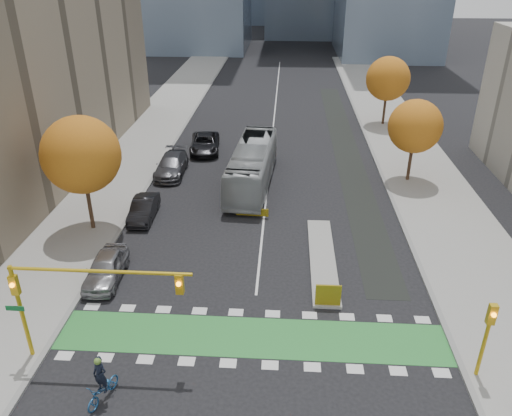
# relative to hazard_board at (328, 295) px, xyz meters

# --- Properties ---
(ground) EXTENTS (300.00, 300.00, 0.00)m
(ground) POSITION_rel_hazard_board_xyz_m (-4.00, -4.20, -0.80)
(ground) COLOR black
(ground) RESTS_ON ground
(sidewalk_west) EXTENTS (7.00, 120.00, 0.15)m
(sidewalk_west) POSITION_rel_hazard_board_xyz_m (-17.50, 15.80, -0.73)
(sidewalk_west) COLOR gray
(sidewalk_west) RESTS_ON ground
(sidewalk_east) EXTENTS (7.00, 120.00, 0.15)m
(sidewalk_east) POSITION_rel_hazard_board_xyz_m (9.50, 15.80, -0.73)
(sidewalk_east) COLOR gray
(sidewalk_east) RESTS_ON ground
(curb_west) EXTENTS (0.30, 120.00, 0.16)m
(curb_west) POSITION_rel_hazard_board_xyz_m (-14.00, 15.80, -0.73)
(curb_west) COLOR gray
(curb_west) RESTS_ON ground
(curb_east) EXTENTS (0.30, 120.00, 0.16)m
(curb_east) POSITION_rel_hazard_board_xyz_m (6.00, 15.80, -0.73)
(curb_east) COLOR gray
(curb_east) RESTS_ON ground
(bike_crossing) EXTENTS (20.00, 3.00, 0.01)m
(bike_crossing) POSITION_rel_hazard_board_xyz_m (-4.00, -2.70, -0.79)
(bike_crossing) COLOR #2B8435
(bike_crossing) RESTS_ON ground
(centre_line) EXTENTS (0.15, 70.00, 0.01)m
(centre_line) POSITION_rel_hazard_board_xyz_m (-4.00, 35.80, -0.80)
(centre_line) COLOR silver
(centre_line) RESTS_ON ground
(bike_lane_paint) EXTENTS (2.50, 50.00, 0.01)m
(bike_lane_paint) POSITION_rel_hazard_board_xyz_m (3.50, 25.80, -0.80)
(bike_lane_paint) COLOR black
(bike_lane_paint) RESTS_ON ground
(median_island) EXTENTS (1.60, 10.00, 0.16)m
(median_island) POSITION_rel_hazard_board_xyz_m (0.00, 4.80, -0.72)
(median_island) COLOR gray
(median_island) RESTS_ON ground
(hazard_board) EXTENTS (1.40, 0.12, 1.30)m
(hazard_board) POSITION_rel_hazard_board_xyz_m (0.00, 0.00, 0.00)
(hazard_board) COLOR yellow
(hazard_board) RESTS_ON median_island
(tree_west) EXTENTS (5.20, 5.20, 8.22)m
(tree_west) POSITION_rel_hazard_board_xyz_m (-16.00, 7.80, 4.82)
(tree_west) COLOR #332114
(tree_west) RESTS_ON ground
(tree_east_near) EXTENTS (4.40, 4.40, 7.08)m
(tree_east_near) POSITION_rel_hazard_board_xyz_m (8.00, 17.80, 4.06)
(tree_east_near) COLOR #332114
(tree_east_near) RESTS_ON ground
(tree_east_far) EXTENTS (4.80, 4.80, 7.65)m
(tree_east_far) POSITION_rel_hazard_board_xyz_m (8.50, 33.80, 4.44)
(tree_east_far) COLOR #332114
(tree_east_far) RESTS_ON ground
(traffic_signal_west) EXTENTS (8.53, 0.56, 5.20)m
(traffic_signal_west) POSITION_rel_hazard_board_xyz_m (-11.93, -4.71, 3.23)
(traffic_signal_west) COLOR #BF9914
(traffic_signal_west) RESTS_ON ground
(traffic_signal_east) EXTENTS (0.35, 0.43, 4.10)m
(traffic_signal_east) POSITION_rel_hazard_board_xyz_m (6.50, -4.71, 1.93)
(traffic_signal_east) COLOR #BF9914
(traffic_signal_east) RESTS_ON ground
(cyclist) EXTENTS (1.33, 2.17, 2.36)m
(cyclist) POSITION_rel_hazard_board_xyz_m (-10.16, -7.08, -0.01)
(cyclist) COLOR #1E5189
(cyclist) RESTS_ON ground
(bus) EXTENTS (3.79, 12.70, 3.49)m
(bus) POSITION_rel_hazard_board_xyz_m (-5.28, 16.29, 0.94)
(bus) COLOR #989C9F
(bus) RESTS_ON ground
(parked_car_a) EXTENTS (2.05, 4.78, 1.61)m
(parked_car_a) POSITION_rel_hazard_board_xyz_m (-13.00, 1.84, 0.00)
(parked_car_a) COLOR gray
(parked_car_a) RESTS_ON ground
(parked_car_b) EXTENTS (1.72, 4.57, 1.49)m
(parked_car_b) POSITION_rel_hazard_board_xyz_m (-12.83, 9.71, -0.05)
(parked_car_b) COLOR black
(parked_car_b) RESTS_ON ground
(parked_car_c) EXTENTS (2.48, 5.88, 1.70)m
(parked_car_c) POSITION_rel_hazard_board_xyz_m (-12.57, 18.07, 0.05)
(parked_car_c) COLOR #4B4B50
(parked_car_c) RESTS_ON ground
(parked_car_d) EXTENTS (3.32, 6.17, 1.65)m
(parked_car_d) POSITION_rel_hazard_board_xyz_m (-10.50, 23.99, 0.02)
(parked_car_d) COLOR black
(parked_car_d) RESTS_ON ground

